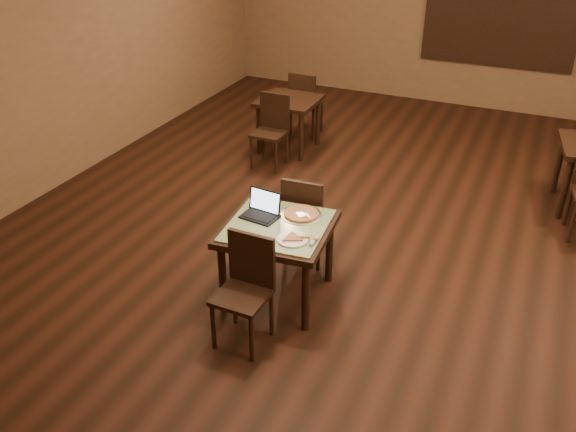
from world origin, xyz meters
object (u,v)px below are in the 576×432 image
at_px(chair_main_near, 246,283).
at_px(laptop, 262,209).
at_px(other_table_b, 289,107).
at_px(pizza_pan, 301,215).
at_px(tiled_table, 278,235).
at_px(other_table_b_chair_far, 304,101).
at_px(chair_main_far, 305,216).
at_px(other_table_b_chair_near, 272,126).

xyz_separation_m(chair_main_near, laptop, (-0.20, 0.72, 0.28)).
bearing_deg(other_table_b, chair_main_near, -71.52).
bearing_deg(pizza_pan, tiled_table, -116.57).
bearing_deg(chair_main_near, tiled_table, 91.41).
distance_m(pizza_pan, other_table_b_chair_far, 3.79).
distance_m(tiled_table, laptop, 0.28).
height_order(chair_main_far, other_table_b_chair_far, other_table_b_chair_far).
bearing_deg(laptop, tiled_table, -20.43).
relative_size(pizza_pan, other_table_b_chair_far, 0.40).
height_order(tiled_table, other_table_b_chair_near, other_table_b_chair_near).
bearing_deg(other_table_b, pizza_pan, -64.66).
bearing_deg(chair_main_near, other_table_b_chair_far, 108.00).
distance_m(laptop, other_table_b_chair_far, 3.82).
distance_m(other_table_b, other_table_b_chair_far, 0.56).
bearing_deg(laptop, pizza_pan, 29.85).
bearing_deg(tiled_table, pizza_pan, 58.04).
bearing_deg(other_table_b_chair_far, laptop, 106.40).
bearing_deg(pizza_pan, other_table_b_chair_far, 112.21).
xyz_separation_m(tiled_table, other_table_b_chair_far, (-1.31, 3.74, -0.12)).
relative_size(chair_main_far, other_table_b_chair_far, 1.00).
distance_m(tiled_table, other_table_b_chair_near, 2.94).
height_order(chair_main_near, pizza_pan, chair_main_near).
distance_m(tiled_table, chair_main_near, 0.63).
relative_size(tiled_table, other_table_b, 1.26).
height_order(chair_main_near, laptop, laptop).
bearing_deg(other_table_b, tiled_table, -68.20).
distance_m(chair_main_far, other_table_b_chair_near, 2.41).
relative_size(chair_main_near, chair_main_far, 1.01).
bearing_deg(chair_main_far, other_table_b_chair_far, -70.20).
bearing_deg(tiled_table, other_table_b_chair_far, 103.90).
distance_m(other_table_b, other_table_b_chair_near, 0.56).
bearing_deg(other_table_b, other_table_b_chair_far, 89.35).
xyz_separation_m(chair_main_far, other_table_b, (-1.32, 2.57, 0.08)).
bearing_deg(laptop, other_table_b_chair_far, 113.34).
bearing_deg(chair_main_far, pizza_pan, 104.05).
relative_size(chair_main_near, laptop, 2.78).
distance_m(other_table_b_chair_near, other_table_b_chair_far, 1.11).
relative_size(chair_main_near, other_table_b_chair_far, 1.00).
bearing_deg(tiled_table, laptop, 147.80).
xyz_separation_m(laptop, other_table_b_chair_near, (-1.11, 2.53, -0.28)).
distance_m(chair_main_far, other_table_b_chair_far, 3.39).
height_order(chair_main_near, chair_main_far, chair_main_near).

